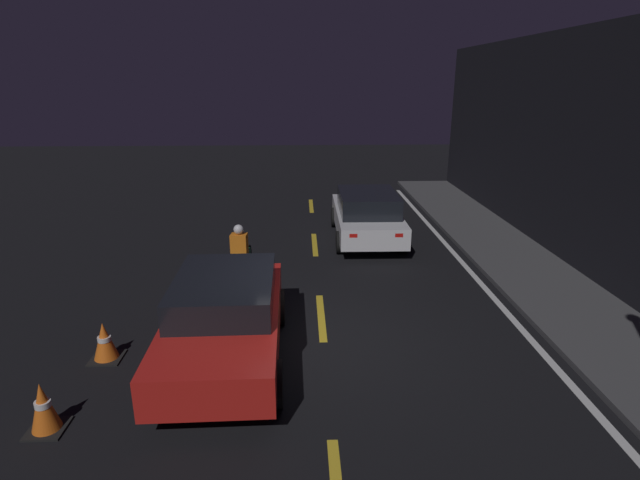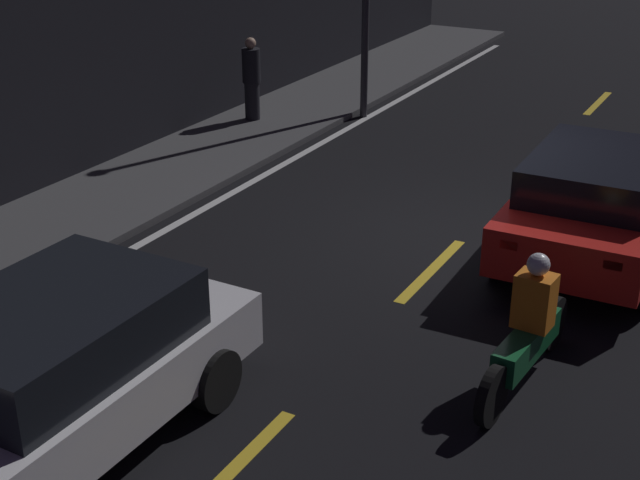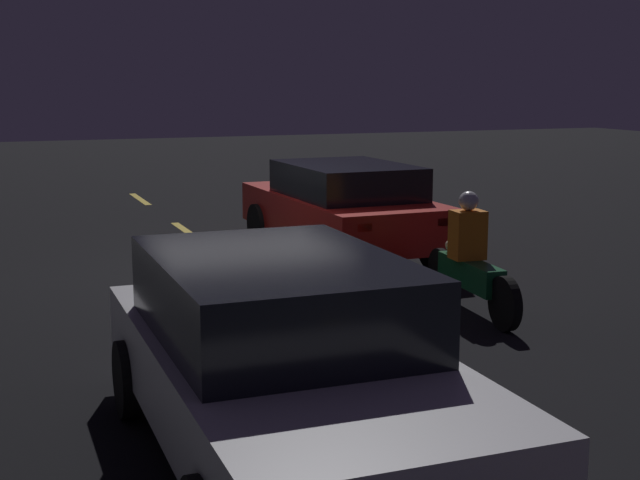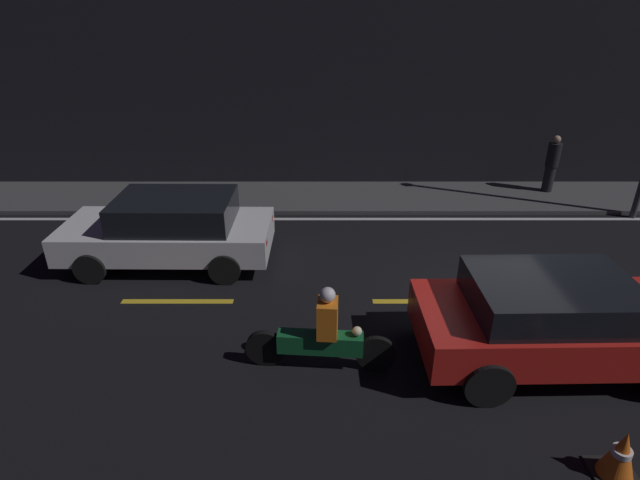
# 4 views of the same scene
# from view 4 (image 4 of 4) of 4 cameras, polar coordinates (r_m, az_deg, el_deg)

# --- Properties ---
(ground_plane) EXTENTS (56.00, 56.00, 0.00)m
(ground_plane) POSITION_cam_4_polar(r_m,az_deg,el_deg) (9.46, 18.46, -6.72)
(ground_plane) COLOR black
(raised_curb) EXTENTS (28.00, 2.21, 0.11)m
(raised_curb) POSITION_cam_4_polar(r_m,az_deg,el_deg) (13.81, 12.58, 4.79)
(raised_curb) COLOR #424244
(raised_curb) RESTS_ON ground
(building_front) EXTENTS (28.00, 0.30, 5.61)m
(building_front) POSITION_cam_4_polar(r_m,az_deg,el_deg) (14.31, 12.67, 16.97)
(building_front) COLOR black
(building_front) RESTS_ON ground
(lane_dash_b) EXTENTS (2.00, 0.14, 0.01)m
(lane_dash_b) POSITION_cam_4_polar(r_m,az_deg,el_deg) (9.35, -15.78, -6.73)
(lane_dash_b) COLOR gold
(lane_dash_b) RESTS_ON ground
(lane_dash_c) EXTENTS (2.00, 0.14, 0.01)m
(lane_dash_c) POSITION_cam_4_polar(r_m,az_deg,el_deg) (9.20, 12.50, -6.89)
(lane_dash_c) COLOR gold
(lane_dash_c) RESTS_ON ground
(lane_solid_kerb) EXTENTS (25.20, 0.14, 0.01)m
(lane_solid_kerb) POSITION_cam_4_polar(r_m,az_deg,el_deg) (12.60, 13.74, 2.33)
(lane_solid_kerb) COLOR silver
(lane_solid_kerb) RESTS_ON ground
(sedan_white) EXTENTS (4.12, 1.92, 1.41)m
(sedan_white) POSITION_cam_4_polar(r_m,az_deg,el_deg) (10.40, -16.50, 1.28)
(sedan_white) COLOR silver
(sedan_white) RESTS_ON ground
(taxi_red) EXTENTS (4.06, 1.94, 1.39)m
(taxi_red) POSITION_cam_4_polar(r_m,az_deg,el_deg) (7.98, 25.61, -8.19)
(taxi_red) COLOR red
(taxi_red) RESTS_ON ground
(motorcycle) EXTENTS (2.19, 0.38, 1.36)m
(motorcycle) POSITION_cam_4_polar(r_m,az_deg,el_deg) (7.24, 0.33, -10.96)
(motorcycle) COLOR black
(motorcycle) RESTS_ON ground
(traffic_cone_near) EXTENTS (0.50, 0.50, 0.65)m
(traffic_cone_near) POSITION_cam_4_polar(r_m,az_deg,el_deg) (6.90, 31.31, -20.37)
(traffic_cone_near) COLOR black
(traffic_cone_near) RESTS_ON ground
(pedestrian) EXTENTS (0.34, 0.34, 1.53)m
(pedestrian) POSITION_cam_4_polar(r_m,az_deg,el_deg) (14.91, 25.19, 7.87)
(pedestrian) COLOR black
(pedestrian) RESTS_ON raised_curb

